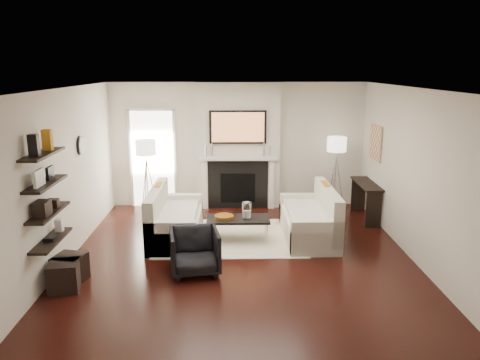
{
  "coord_description": "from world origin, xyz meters",
  "views": [
    {
      "loc": [
        -0.16,
        -7.08,
        3.02
      ],
      "look_at": [
        0.0,
        0.6,
        1.15
      ],
      "focal_mm": 35.0,
      "sensor_mm": 36.0,
      "label": 1
    }
  ],
  "objects_px": {
    "ottoman_near": "(70,268)",
    "lamp_right_shade": "(337,144)",
    "coffee_table": "(238,219)",
    "loveseat_left_base": "(176,227)",
    "lamp_left_shade": "(146,147)",
    "loveseat_right_base": "(308,227)",
    "armchair": "(195,249)"
  },
  "relations": [
    {
      "from": "armchair",
      "to": "coffee_table",
      "type": "bearing_deg",
      "value": 53.03
    },
    {
      "from": "armchair",
      "to": "lamp_right_shade",
      "type": "relative_size",
      "value": 1.83
    },
    {
      "from": "ottoman_near",
      "to": "lamp_right_shade",
      "type": "bearing_deg",
      "value": 36.04
    },
    {
      "from": "loveseat_right_base",
      "to": "lamp_left_shade",
      "type": "relative_size",
      "value": 4.5
    },
    {
      "from": "loveseat_right_base",
      "to": "armchair",
      "type": "xyz_separation_m",
      "value": [
        -1.94,
        -1.41,
        0.16
      ]
    },
    {
      "from": "loveseat_left_base",
      "to": "lamp_right_shade",
      "type": "relative_size",
      "value": 4.5
    },
    {
      "from": "coffee_table",
      "to": "lamp_right_shade",
      "type": "height_order",
      "value": "lamp_right_shade"
    },
    {
      "from": "loveseat_left_base",
      "to": "loveseat_right_base",
      "type": "height_order",
      "value": "same"
    },
    {
      "from": "loveseat_right_base",
      "to": "lamp_right_shade",
      "type": "relative_size",
      "value": 4.5
    },
    {
      "from": "coffee_table",
      "to": "ottoman_near",
      "type": "distance_m",
      "value": 2.92
    },
    {
      "from": "loveseat_right_base",
      "to": "ottoman_near",
      "type": "bearing_deg",
      "value": -155.49
    },
    {
      "from": "coffee_table",
      "to": "ottoman_near",
      "type": "relative_size",
      "value": 2.75
    },
    {
      "from": "loveseat_right_base",
      "to": "armchair",
      "type": "distance_m",
      "value": 2.4
    },
    {
      "from": "lamp_left_shade",
      "to": "lamp_right_shade",
      "type": "bearing_deg",
      "value": 4.63
    },
    {
      "from": "armchair",
      "to": "lamp_right_shade",
      "type": "xyz_separation_m",
      "value": [
        2.75,
        3.01,
        1.08
      ]
    },
    {
      "from": "loveseat_right_base",
      "to": "lamp_right_shade",
      "type": "xyz_separation_m",
      "value": [
        0.81,
        1.6,
        1.24
      ]
    },
    {
      "from": "loveseat_left_base",
      "to": "armchair",
      "type": "bearing_deg",
      "value": -72.89
    },
    {
      "from": "lamp_right_shade",
      "to": "ottoman_near",
      "type": "height_order",
      "value": "lamp_right_shade"
    },
    {
      "from": "loveseat_left_base",
      "to": "lamp_left_shade",
      "type": "xyz_separation_m",
      "value": [
        -0.71,
        1.26,
        1.24
      ]
    },
    {
      "from": "loveseat_right_base",
      "to": "lamp_left_shade",
      "type": "height_order",
      "value": "lamp_left_shade"
    },
    {
      "from": "loveseat_left_base",
      "to": "armchair",
      "type": "relative_size",
      "value": 2.46
    },
    {
      "from": "coffee_table",
      "to": "loveseat_left_base",
      "type": "bearing_deg",
      "value": 173.52
    },
    {
      "from": "loveseat_left_base",
      "to": "coffee_table",
      "type": "relative_size",
      "value": 1.64
    },
    {
      "from": "loveseat_left_base",
      "to": "loveseat_right_base",
      "type": "xyz_separation_m",
      "value": [
        2.38,
        -0.02,
        0.0
      ]
    },
    {
      "from": "loveseat_right_base",
      "to": "ottoman_near",
      "type": "height_order",
      "value": "loveseat_right_base"
    },
    {
      "from": "loveseat_left_base",
      "to": "coffee_table",
      "type": "height_order",
      "value": "same"
    },
    {
      "from": "armchair",
      "to": "lamp_right_shade",
      "type": "height_order",
      "value": "lamp_right_shade"
    },
    {
      "from": "loveseat_right_base",
      "to": "coffee_table",
      "type": "distance_m",
      "value": 1.29
    },
    {
      "from": "loveseat_left_base",
      "to": "lamp_right_shade",
      "type": "height_order",
      "value": "lamp_right_shade"
    },
    {
      "from": "loveseat_right_base",
      "to": "ottoman_near",
      "type": "xyz_separation_m",
      "value": [
        -3.71,
        -1.69,
        -0.01
      ]
    },
    {
      "from": "lamp_left_shade",
      "to": "lamp_right_shade",
      "type": "xyz_separation_m",
      "value": [
        3.9,
        0.32,
        0.0
      ]
    },
    {
      "from": "lamp_right_shade",
      "to": "coffee_table",
      "type": "bearing_deg",
      "value": -140.61
    }
  ]
}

